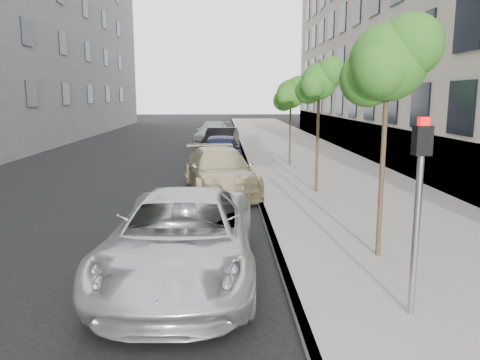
{
  "coord_description": "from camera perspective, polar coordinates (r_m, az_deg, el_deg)",
  "views": [
    {
      "loc": [
        0.03,
        -7.61,
        3.37
      ],
      "look_at": [
        0.4,
        2.76,
        1.5
      ],
      "focal_mm": 35.0,
      "sensor_mm": 36.0,
      "label": 1
    }
  ],
  "objects": [
    {
      "name": "tree_mid",
      "position": [
        15.94,
        9.73,
        11.76
      ],
      "size": [
        1.58,
        1.38,
        4.48
      ],
      "color": "#38281C",
      "rests_on": "sidewalk"
    },
    {
      "name": "sidewalk",
      "position": [
        32.07,
        5.64,
        4.28
      ],
      "size": [
        6.4,
        72.0,
        0.14
      ],
      "primitive_type": "cube",
      "color": "gray",
      "rests_on": "ground"
    },
    {
      "name": "ground",
      "position": [
        8.33,
        -2.13,
        -13.67
      ],
      "size": [
        160.0,
        160.0,
        0.0
      ],
      "primitive_type": "plane",
      "color": "black",
      "rests_on": "ground"
    },
    {
      "name": "tree_far",
      "position": [
        22.34,
        6.29,
        10.39
      ],
      "size": [
        1.69,
        1.49,
        4.15
      ],
      "color": "#38281C",
      "rests_on": "sidewalk"
    },
    {
      "name": "tree_near",
      "position": [
        9.68,
        17.76,
        13.52
      ],
      "size": [
        1.81,
        1.61,
        4.76
      ],
      "color": "#38281C",
      "rests_on": "sidewalk"
    },
    {
      "name": "sedan_rear",
      "position": [
        33.32,
        -3.3,
        5.74
      ],
      "size": [
        2.72,
        5.52,
        1.54
      ],
      "primitive_type": "imported",
      "rotation": [
        0.0,
        0.0,
        -0.11
      ],
      "color": "gray",
      "rests_on": "ground"
    },
    {
      "name": "minivan",
      "position": [
        8.78,
        -7.11,
        -6.96
      ],
      "size": [
        2.82,
        5.77,
        1.58
      ],
      "primitive_type": "imported",
      "rotation": [
        0.0,
        0.0,
        -0.03
      ],
      "color": "silver",
      "rests_on": "ground"
    },
    {
      "name": "suv",
      "position": [
        16.41,
        -2.47,
        1.11
      ],
      "size": [
        3.04,
        5.61,
        1.54
      ],
      "primitive_type": "imported",
      "rotation": [
        0.0,
        0.0,
        0.17
      ],
      "color": "tan",
      "rests_on": "ground"
    },
    {
      "name": "signal_pole",
      "position": [
        7.2,
        20.94,
        -1.54
      ],
      "size": [
        0.25,
        0.19,
        2.94
      ],
      "rotation": [
        0.0,
        0.0,
        0.06
      ],
      "color": "#939699",
      "rests_on": "sidewalk"
    },
    {
      "name": "curb",
      "position": [
        31.81,
        0.03,
        4.28
      ],
      "size": [
        0.15,
        72.0,
        0.14
      ],
      "primitive_type": "cube",
      "color": "#9E9B93",
      "rests_on": "ground"
    },
    {
      "name": "sedan_blue",
      "position": [
        21.99,
        -2.37,
        3.5
      ],
      "size": [
        2.11,
        4.76,
        1.59
      ],
      "primitive_type": "imported",
      "rotation": [
        0.0,
        0.0,
        -0.05
      ],
      "color": "#0F1433",
      "rests_on": "ground"
    },
    {
      "name": "sedan_black",
      "position": [
        27.23,
        -2.31,
        4.74
      ],
      "size": [
        2.28,
        4.85,
        1.54
      ],
      "primitive_type": "imported",
      "rotation": [
        0.0,
        0.0,
        -0.14
      ],
      "color": "black",
      "rests_on": "ground"
    }
  ]
}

